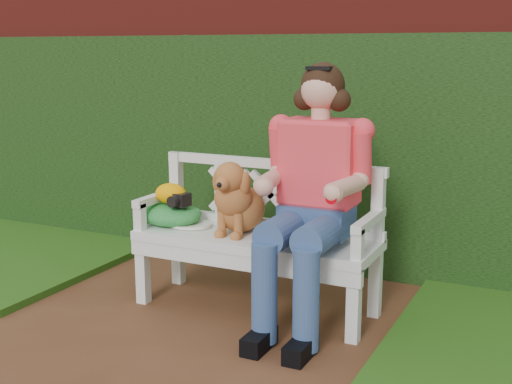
% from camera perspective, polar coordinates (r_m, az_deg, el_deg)
% --- Properties ---
extents(ground, '(60.00, 60.00, 0.00)m').
position_cam_1_polar(ground, '(3.89, -7.82, -12.57)').
color(ground, '#4E2B17').
extents(brick_wall, '(10.00, 0.30, 2.20)m').
position_cam_1_polar(brick_wall, '(5.25, 3.42, 6.36)').
color(brick_wall, maroon).
rests_on(brick_wall, ground).
extents(ivy_hedge, '(10.00, 0.18, 1.70)m').
position_cam_1_polar(ivy_hedge, '(5.08, 2.43, 3.35)').
color(ivy_hedge, '#29541B').
rests_on(ivy_hedge, ground).
extents(garden_bench, '(1.64, 0.78, 0.48)m').
position_cam_1_polar(garden_bench, '(4.27, 0.00, -6.71)').
color(garden_bench, white).
rests_on(garden_bench, ground).
extents(seated_woman, '(0.82, 0.99, 1.56)m').
position_cam_1_polar(seated_woman, '(3.96, 5.02, -0.11)').
color(seated_woman, '#CC4F60').
rests_on(seated_woman, ground).
extents(dog, '(0.46, 0.51, 0.47)m').
position_cam_1_polar(dog, '(4.20, -1.48, -0.32)').
color(dog, '#B45D36').
rests_on(dog, garden_bench).
extents(tennis_racket, '(0.59, 0.30, 0.03)m').
position_cam_1_polar(tennis_racket, '(4.44, -5.84, -2.64)').
color(tennis_racket, white).
rests_on(tennis_racket, garden_bench).
extents(green_bag, '(0.47, 0.41, 0.14)m').
position_cam_1_polar(green_bag, '(4.46, -7.13, -1.85)').
color(green_bag, '#2F8D2C').
rests_on(green_bag, garden_bench).
extents(camera_item, '(0.14, 0.11, 0.08)m').
position_cam_1_polar(camera_item, '(4.37, -6.39, -0.61)').
color(camera_item, black).
rests_on(camera_item, green_bag).
extents(baseball_glove, '(0.25, 0.21, 0.13)m').
position_cam_1_polar(baseball_glove, '(4.42, -7.12, -0.13)').
color(baseball_glove, '#F59D00').
rests_on(baseball_glove, green_bag).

